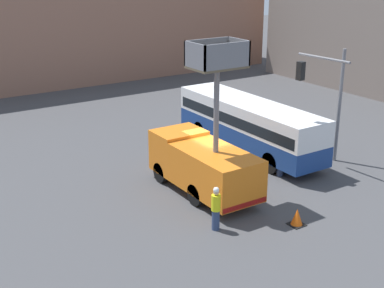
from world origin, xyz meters
The scene contains 8 objects.
ground_plane centered at (0.00, 0.00, 0.00)m, with size 120.00×120.00×0.00m, color #424244.
building_backdrop_far centered at (0.00, 27.62, 5.04)m, with size 44.00×10.00×10.08m.
utility_truck centered at (-1.33, -0.79, 1.57)m, with size 2.42×6.26×7.27m.
city_bus centered at (4.05, 2.54, 1.74)m, with size 2.52×10.45×2.91m.
traffic_light_pole centered at (5.94, -1.30, 4.13)m, with size 3.47×3.22×6.12m.
road_worker_near_truck centered at (-2.95, -4.08, 0.95)m, with size 0.38×0.38×1.89m.
road_worker_directing centered at (3.10, -1.22, 0.97)m, with size 0.38×0.38×1.92m.
traffic_cone_near_truck centered at (0.11, -5.61, 0.34)m, with size 0.64×0.64×0.73m.
Camera 1 is at (-14.42, -19.91, 10.57)m, focal length 50.00 mm.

